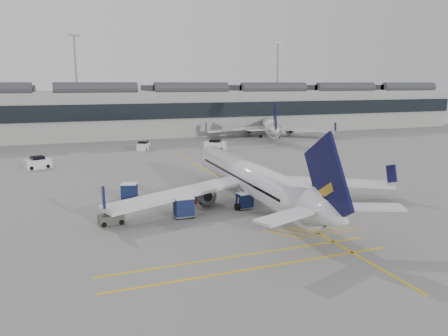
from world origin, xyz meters
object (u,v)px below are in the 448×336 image
object	(u,v)px
ramp_agent_a	(193,193)
ramp_agent_b	(194,200)
baggage_cart_a	(245,200)
pushback_tug	(111,218)
airliner_main	(252,179)
belt_loader	(255,185)

from	to	relation	value
ramp_agent_a	ramp_agent_b	xyz separation A→B (m)	(-0.68, -2.54, -0.11)
baggage_cart_a	ramp_agent_a	size ratio (longest dim) A/B	0.96
ramp_agent_a	pushback_tug	world-z (taller)	ramp_agent_a
airliner_main	ramp_agent_b	distance (m)	6.60
ramp_agent_a	airliner_main	bearing A→B (deg)	-90.29
baggage_cart_a	pushback_tug	xyz separation A→B (m)	(-13.56, -0.27, -0.35)
belt_loader	pushback_tug	size ratio (longest dim) A/B	2.18
baggage_cart_a	airliner_main	bearing A→B (deg)	38.43
belt_loader	ramp_agent_b	size ratio (longest dim) A/B	3.29
ramp_agent_b	pushback_tug	world-z (taller)	ramp_agent_b
ramp_agent_a	ramp_agent_b	size ratio (longest dim) A/B	1.14
airliner_main	baggage_cart_a	bearing A→B (deg)	-135.76
ramp_agent_a	pushback_tug	size ratio (longest dim) A/B	0.75
airliner_main	ramp_agent_a	distance (m)	6.82
belt_loader	ramp_agent_a	world-z (taller)	belt_loader
ramp_agent_a	pushback_tug	bearing A→B (deg)	150.55
belt_loader	baggage_cart_a	xyz separation A→B (m)	(-4.34, -6.95, 0.30)
baggage_cart_a	pushback_tug	size ratio (longest dim) A/B	0.72
ramp_agent_a	pushback_tug	distance (m)	10.78
ramp_agent_b	belt_loader	bearing A→B (deg)	-165.48
belt_loader	pushback_tug	distance (m)	19.30
airliner_main	ramp_agent_a	xyz separation A→B (m)	(-5.54, 3.51, -1.86)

